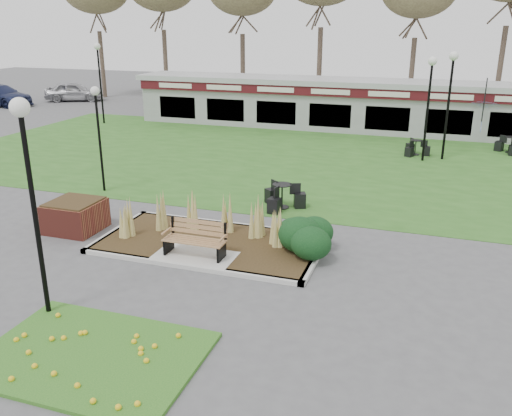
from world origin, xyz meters
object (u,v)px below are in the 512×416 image
(bistro_set_a, at_px, (282,200))
(lamp_post_far_right, at_px, (430,86))
(bistro_set_d, at_px, (511,148))
(patio_umbrella, at_px, (482,117))
(park_bench, at_px, (196,238))
(lamp_post_mid_right, at_px, (451,82))
(car_black, at_px, (196,100))
(car_blue, at_px, (0,95))
(food_pavilion, at_px, (335,104))
(brick_planter, at_px, (75,215))
(bistro_set_c, at_px, (415,150))
(lamp_post_near_left, at_px, (27,162))
(lamp_post_mid_left, at_px, (97,116))
(lamp_post_far_left, at_px, (99,65))
(car_silver, at_px, (74,91))

(bistro_set_a, bearing_deg, lamp_post_far_right, 62.97)
(bistro_set_d, relative_size, patio_umbrella, 0.61)
(park_bench, bearing_deg, lamp_post_mid_right, 65.67)
(lamp_post_mid_right, xyz_separation_m, car_black, (-16.89, 9.56, -2.83))
(lamp_post_far_right, bearing_deg, bistro_set_a, -117.03)
(car_black, bearing_deg, lamp_post_mid_right, -96.04)
(car_black, height_order, car_blue, car_blue)
(lamp_post_far_right, distance_m, bistro_set_d, 5.86)
(bistro_set_d, height_order, patio_umbrella, patio_umbrella)
(patio_umbrella, bearing_deg, bistro_set_a, -118.11)
(food_pavilion, relative_size, car_black, 5.70)
(brick_planter, relative_size, bistro_set_c, 1.11)
(lamp_post_near_left, xyz_separation_m, lamp_post_mid_right, (8.09, 17.53, 0.08))
(bistro_set_c, height_order, car_blue, car_blue)
(bistro_set_d, bearing_deg, patio_umbrella, 130.77)
(car_blue, bearing_deg, patio_umbrella, -87.04)
(bistro_set_a, xyz_separation_m, car_blue, (-26.71, 16.00, 0.47))
(lamp_post_mid_left, xyz_separation_m, lamp_post_far_left, (-8.10, 12.24, 0.68))
(bistro_set_d, relative_size, car_silver, 0.33)
(park_bench, height_order, lamp_post_far_left, lamp_post_far_left)
(lamp_post_near_left, relative_size, car_black, 1.10)
(lamp_post_far_right, bearing_deg, lamp_post_mid_right, 33.38)
(park_bench, bearing_deg, lamp_post_mid_left, 142.57)
(car_black, bearing_deg, car_blue, 123.24)
(brick_planter, height_order, patio_umbrella, patio_umbrella)
(park_bench, bearing_deg, brick_planter, 170.31)
(park_bench, xyz_separation_m, lamp_post_far_right, (5.37, 13.21, 2.80))
(lamp_post_far_right, relative_size, patio_umbrella, 1.94)
(lamp_post_far_right, bearing_deg, car_black, 147.72)
(lamp_post_near_left, height_order, lamp_post_mid_right, lamp_post_mid_right)
(car_blue, bearing_deg, lamp_post_near_left, -127.80)
(lamp_post_far_right, bearing_deg, car_blue, 166.34)
(brick_planter, xyz_separation_m, lamp_post_far_left, (-9.60, 16.00, 3.06))
(brick_planter, relative_size, lamp_post_near_left, 0.32)
(bistro_set_d, xyz_separation_m, car_black, (-20.02, 7.17, 0.43))
(lamp_post_mid_left, bearing_deg, lamp_post_near_left, -63.99)
(brick_planter, height_order, bistro_set_c, brick_planter)
(bistro_set_c, distance_m, car_silver, 28.76)
(lamp_post_far_left, height_order, bistro_set_d, lamp_post_far_left)
(lamp_post_near_left, bearing_deg, bistro_set_a, 71.04)
(park_bench, bearing_deg, bistro_set_c, 70.73)
(lamp_post_near_left, bearing_deg, lamp_post_mid_right, 65.21)
(bistro_set_c, distance_m, patio_umbrella, 4.78)
(lamp_post_mid_right, distance_m, bistro_set_a, 10.90)
(park_bench, distance_m, car_silver, 32.88)
(food_pavilion, xyz_separation_m, lamp_post_far_left, (-14.00, -2.96, 2.06))
(lamp_post_near_left, distance_m, car_blue, 34.25)
(brick_planter, relative_size, lamp_post_mid_left, 0.38)
(bistro_set_a, relative_size, car_blue, 0.30)
(park_bench, distance_m, food_pavilion, 19.73)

